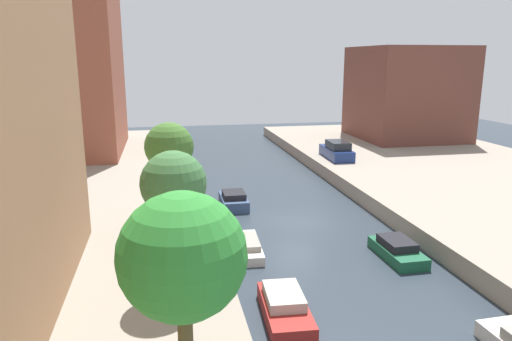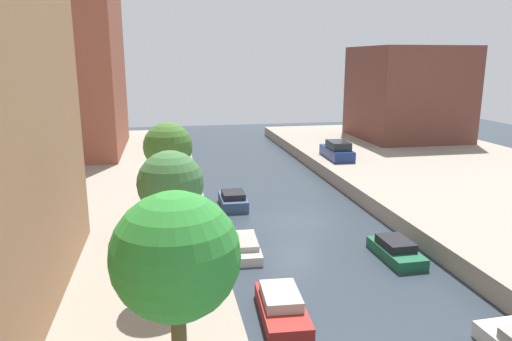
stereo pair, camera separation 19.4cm
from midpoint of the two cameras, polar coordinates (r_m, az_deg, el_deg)
The scene contains 11 objects.
ground_plane at distance 27.79m, azimuth 4.59°, elevation -6.17°, with size 84.00×84.00×0.00m, color #28333D.
quay_left at distance 27.75m, azimuth -26.96°, elevation -6.57°, with size 20.00×64.00×1.00m, color gray.
low_block_right at distance 52.83m, azimuth 17.55°, elevation 8.89°, with size 10.00×10.53×9.49m, color brown.
street_tree_0 at distance 10.23m, azimuth -9.39°, elevation -10.36°, with size 2.77×2.77×5.60m.
street_tree_1 at distance 16.73m, azimuth -10.23°, elevation -1.66°, with size 2.32×2.32×5.17m.
street_tree_2 at distance 24.28m, azimuth -10.64°, elevation 2.77°, with size 2.48×2.48×5.17m.
parked_car at distance 40.72m, azimuth 9.57°, elevation 2.34°, with size 1.93×4.51×1.51m.
moored_boat_left_1 at distance 17.97m, azimuth 3.16°, elevation -16.15°, with size 1.76×3.73×0.99m.
moored_boat_left_2 at distance 23.46m, azimuth -1.38°, elevation -9.10°, with size 1.55×3.77×0.72m.
moored_boat_left_3 at distance 30.31m, azimuth -2.90°, elevation -3.60°, with size 1.62×3.13×1.04m.
moored_boat_right_2 at distance 23.76m, azimuth 16.42°, elevation -9.17°, with size 1.54×3.38×0.92m.
Camera 1 is at (-7.37, -25.16, 9.24)m, focal length 33.22 mm.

